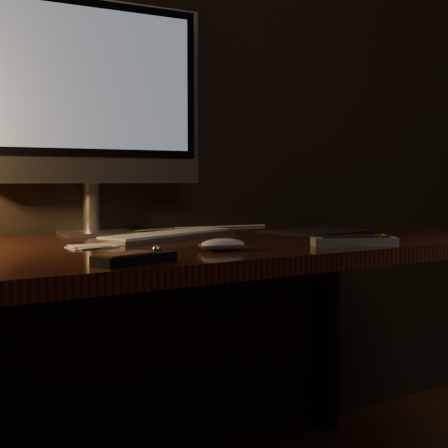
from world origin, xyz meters
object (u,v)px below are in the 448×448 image
keyboard (168,235)px  tv_remote (354,241)px  monitor (95,97)px  mouse (223,246)px  media_remote (135,258)px  desk (178,289)px

keyboard → tv_remote: (0.28, -0.40, 0.00)m
monitor → tv_remote: 0.82m
monitor → mouse: (0.08, -0.54, -0.38)m
mouse → tv_remote: 0.32m
monitor → media_remote: size_ratio=3.86×
mouse → media_remote: media_remote is taller
monitor → tv_remote: bearing=-53.4°
keyboard → tv_remote: 0.49m
mouse → tv_remote: size_ratio=0.49×
mouse → monitor: bearing=113.8°
keyboard → media_remote: bearing=-146.3°
desk → media_remote: (-0.29, -0.38, 0.14)m
mouse → media_remote: (-0.25, -0.09, 0.00)m
desk → media_remote: 0.50m
monitor → tv_remote: monitor is taller
desk → mouse: mouse is taller
desk → monitor: 0.59m
desk → keyboard: (-0.01, 0.04, 0.14)m
monitor → media_remote: bearing=-100.7°
keyboard → mouse: size_ratio=4.50×
keyboard → mouse: 0.32m
desk → monitor: (-0.12, 0.26, 0.51)m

